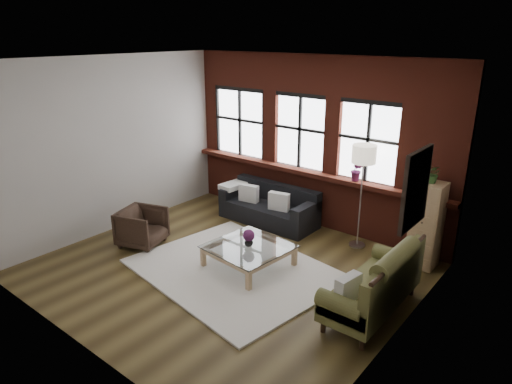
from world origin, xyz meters
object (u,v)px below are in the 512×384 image
Objects in this scene: vase at (249,242)px; dark_sofa at (268,205)px; vintage_settee at (373,281)px; coffee_table at (249,257)px; floor_lamp at (361,193)px; armchair at (142,227)px; drawer_chest at (426,225)px.

dark_sofa is at bearing 117.77° from vase.
vintage_settee is at bearing -28.33° from dark_sofa.
coffee_table is 2.20m from floor_lamp.
coffee_table is 0.26m from vase.
dark_sofa reaches higher than vase.
vase is at bearing -118.86° from floor_lamp.
armchair is at bearing -171.45° from vintage_settee.
floor_lamp is at bearing 4.42° from dark_sofa.
vase is at bearing 45.00° from coffee_table.
drawer_chest reaches higher than vase.
dark_sofa is 1.87m from vase.
vase is at bearing -139.36° from drawer_chest.
vintage_settee is (2.93, -1.58, 0.13)m from dark_sofa.
armchair is 4.76m from drawer_chest.
vase is at bearing -93.29° from armchair.
vintage_settee is 2.06m from vase.
coffee_table is 0.58× the size of floor_lamp.
vintage_settee is 2.09m from floor_lamp.
dark_sofa is 3.33m from vintage_settee.
coffee_table is 0.82× the size of drawer_chest.
floor_lamp is (-1.13, -0.03, 0.29)m from drawer_chest.
vintage_settee is 1.56× the size of coffee_table.
armchair is 2.06m from vase.
armchair is (-4.05, -0.61, -0.15)m from vintage_settee.
armchair is at bearing -117.04° from dark_sofa.
armchair is 3.84m from floor_lamp.
dark_sofa is 2.68× the size of armchair.
floor_lamp is at bearing -178.63° from drawer_chest.
vintage_settee reaches higher than vase.
dark_sofa is at bearing -45.47° from armchair.
dark_sofa is 1.09× the size of vintage_settee.
drawer_chest is (2.99, 0.17, 0.34)m from dark_sofa.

